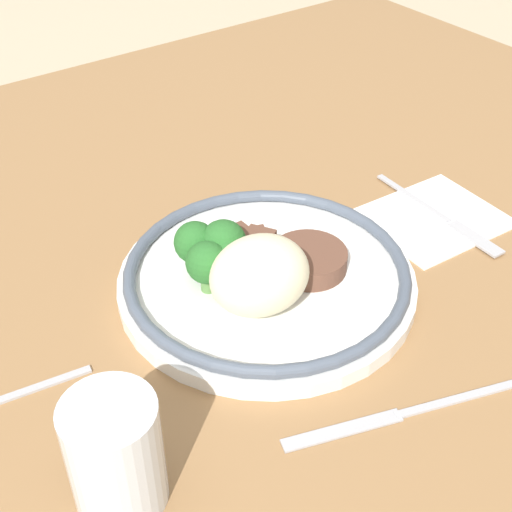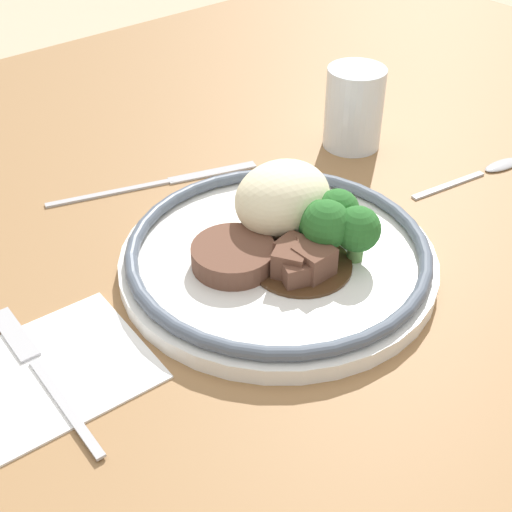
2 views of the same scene
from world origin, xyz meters
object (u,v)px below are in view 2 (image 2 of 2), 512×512
(plate, at_px, (284,244))
(fork, at_px, (34,363))
(juice_glass, at_px, (354,111))
(knife, at_px, (163,182))
(spoon, at_px, (490,170))

(plate, xyz_separation_m, fork, (-0.23, 0.03, -0.02))
(juice_glass, distance_m, knife, 0.23)
(fork, xyz_separation_m, spoon, (0.51, -0.05, -0.00))
(plate, bearing_deg, knife, 91.68)
(knife, height_order, spoon, spoon)
(fork, bearing_deg, plate, -94.24)
(fork, height_order, spoon, same)
(knife, distance_m, spoon, 0.35)
(knife, bearing_deg, juice_glass, 0.79)
(juice_glass, bearing_deg, spoon, -62.26)
(spoon, bearing_deg, knife, 152.97)
(plate, distance_m, juice_glass, 0.24)
(juice_glass, relative_size, spoon, 0.60)
(spoon, bearing_deg, juice_glass, 126.25)
(plate, height_order, spoon, plate)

